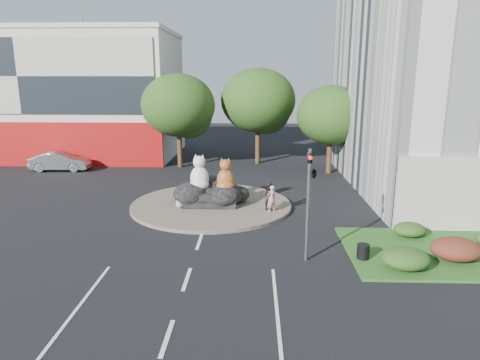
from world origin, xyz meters
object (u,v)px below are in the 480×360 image
object	(u,v)px
cat_white	(199,172)
kitten_white	(233,202)
kitten_calico	(180,200)
parked_car	(60,161)
cat_tabby	(226,174)
litter_bin	(363,251)
pedestrian_dark	(269,196)
pedestrian_pink	(271,199)

from	to	relation	value
cat_white	kitten_white	distance (m)	2.79
kitten_calico	parked_car	size ratio (longest dim) A/B	0.19
cat_tabby	litter_bin	bearing A→B (deg)	-51.38
cat_white	parked_car	size ratio (longest dim) A/B	0.45
cat_white	litter_bin	xyz separation A→B (m)	(8.19, -7.87, -1.78)
cat_tabby	parked_car	size ratio (longest dim) A/B	0.42
cat_white	cat_tabby	size ratio (longest dim) A/B	1.09
pedestrian_dark	litter_bin	bearing A→B (deg)	154.72
cat_white	parked_car	xyz separation A→B (m)	(-13.44, 10.22, -1.41)
kitten_white	litter_bin	world-z (taller)	kitten_white
kitten_white	pedestrian_pink	size ratio (longest dim) A/B	0.47
litter_bin	pedestrian_dark	bearing A→B (deg)	120.10
kitten_calico	pedestrian_dark	size ratio (longest dim) A/B	0.58
pedestrian_dark	cat_tabby	bearing A→B (deg)	16.36
pedestrian_pink	parked_car	bearing A→B (deg)	-68.02
kitten_calico	cat_tabby	bearing A→B (deg)	61.41
cat_white	kitten_white	world-z (taller)	cat_white
pedestrian_pink	litter_bin	world-z (taller)	pedestrian_pink
pedestrian_dark	parked_car	xyz separation A→B (m)	(-17.68, 11.29, -0.21)
pedestrian_pink	litter_bin	bearing A→B (deg)	85.93
cat_white	parked_car	distance (m)	16.94
cat_white	kitten_white	size ratio (longest dim) A/B	3.06
cat_tabby	pedestrian_pink	world-z (taller)	cat_tabby
cat_white	pedestrian_pink	world-z (taller)	cat_white
cat_white	pedestrian_dark	distance (m)	4.54
kitten_white	pedestrian_pink	xyz separation A→B (m)	(2.30, -0.65, 0.42)
cat_tabby	pedestrian_pink	xyz separation A→B (m)	(2.77, -1.27, -1.15)
kitten_calico	parked_car	world-z (taller)	parked_car
kitten_calico	kitten_white	world-z (taller)	kitten_calico
parked_car	kitten_calico	bearing A→B (deg)	-135.12
pedestrian_dark	parked_car	distance (m)	20.98
kitten_calico	litter_bin	bearing A→B (deg)	11.55
parked_car	litter_bin	xyz separation A→B (m)	(21.62, -18.09, -0.37)
kitten_calico	kitten_white	distance (m)	3.24
parked_car	cat_tabby	bearing A→B (deg)	-127.87
kitten_calico	parked_car	xyz separation A→B (m)	(-12.30, 11.06, 0.14)
kitten_calico	pedestrian_pink	bearing A→B (deg)	41.95
kitten_white	pedestrian_pink	bearing A→B (deg)	-53.26
kitten_calico	pedestrian_dark	world-z (taller)	pedestrian_dark
cat_tabby	kitten_calico	xyz separation A→B (m)	(-2.76, -0.63, -1.45)
kitten_white	parked_car	world-z (taller)	parked_car
pedestrian_dark	kitten_calico	bearing A→B (deg)	32.08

